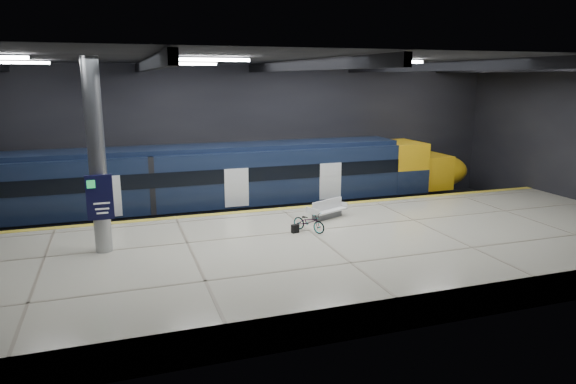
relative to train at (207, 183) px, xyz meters
name	(u,v)px	position (x,y,z in m)	size (l,w,h in m)	color
ground	(301,248)	(3.06, -5.50, -2.06)	(30.00, 30.00, 0.00)	black
room_shell	(301,116)	(3.06, -5.49, 3.66)	(30.10, 16.10, 8.05)	black
platform	(323,254)	(3.06, -8.00, -1.51)	(30.00, 11.00, 1.10)	beige
safety_strip	(281,209)	(3.06, -2.75, -0.95)	(30.00, 0.40, 0.01)	yellow
rails	(265,215)	(3.06, 0.00, -1.98)	(30.00, 1.52, 0.16)	gray
train	(207,183)	(0.00, 0.00, 0.00)	(29.40, 2.84, 3.79)	black
bench	(327,211)	(4.53, -4.94, -0.66)	(2.05, 1.48, 0.84)	#595B60
bicycle	(309,222)	(3.00, -6.63, -0.55)	(0.54, 1.55, 0.81)	#99999E
pannier_bag	(295,229)	(2.40, -6.63, -0.78)	(0.30, 0.18, 0.35)	black
info_column	(97,160)	(-4.94, -6.52, 2.40)	(0.90, 0.78, 6.90)	#9EA0A5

